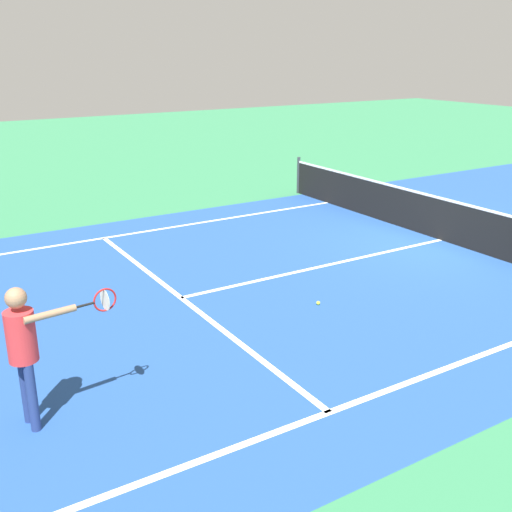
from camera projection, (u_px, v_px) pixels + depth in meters
name	position (u px, v px, depth m)	size (l,w,h in m)	color
ground_plane	(441.00, 240.00, 13.70)	(60.00, 60.00, 0.00)	#337F51
court_surface_inbounds	(441.00, 240.00, 13.70)	(10.62, 24.40, 0.00)	#234C93
line_sideline_left	(123.00, 235.00, 14.05)	(0.10, 11.89, 0.01)	white
line_sideline_right	(359.00, 401.00, 7.43)	(0.10, 11.89, 0.01)	white
line_service_near	(181.00, 298.00, 10.51)	(8.22, 0.10, 0.01)	white
line_center_service	(328.00, 265.00, 12.10)	(0.10, 6.40, 0.01)	white
net	(443.00, 219.00, 13.54)	(11.13, 0.09, 1.07)	#33383D
player_near	(25.00, 342.00, 6.64)	(0.42, 1.23, 1.69)	navy
tennis_ball_mid_court	(318.00, 303.00, 10.22)	(0.07, 0.07, 0.07)	#CCE033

